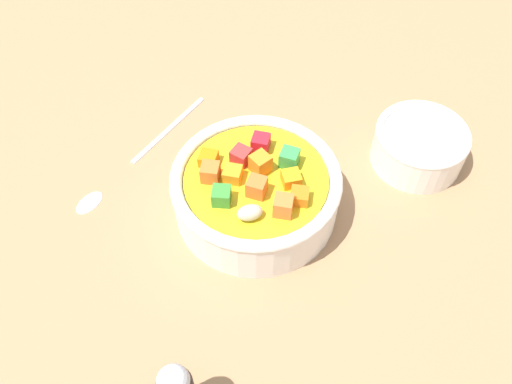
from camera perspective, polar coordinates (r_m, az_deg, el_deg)
The scene contains 4 objects.
ground_plane at distance 58.30cm, azimuth -0.00°, elevation -2.31°, with size 140.00×140.00×2.00cm, color #9E754F.
soup_bowl_main at distance 54.92cm, azimuth -0.01°, elevation 0.19°, with size 17.50×17.50×7.22cm.
spoon at distance 62.92cm, azimuth -13.04°, elevation 3.36°, with size 21.50×5.73×0.71cm.
side_bowl_small at distance 62.73cm, azimuth 17.14°, elevation 4.82°, with size 10.42×10.42×4.78cm.
Camera 1 is at (30.97, 12.96, 46.67)cm, focal length 37.21 mm.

